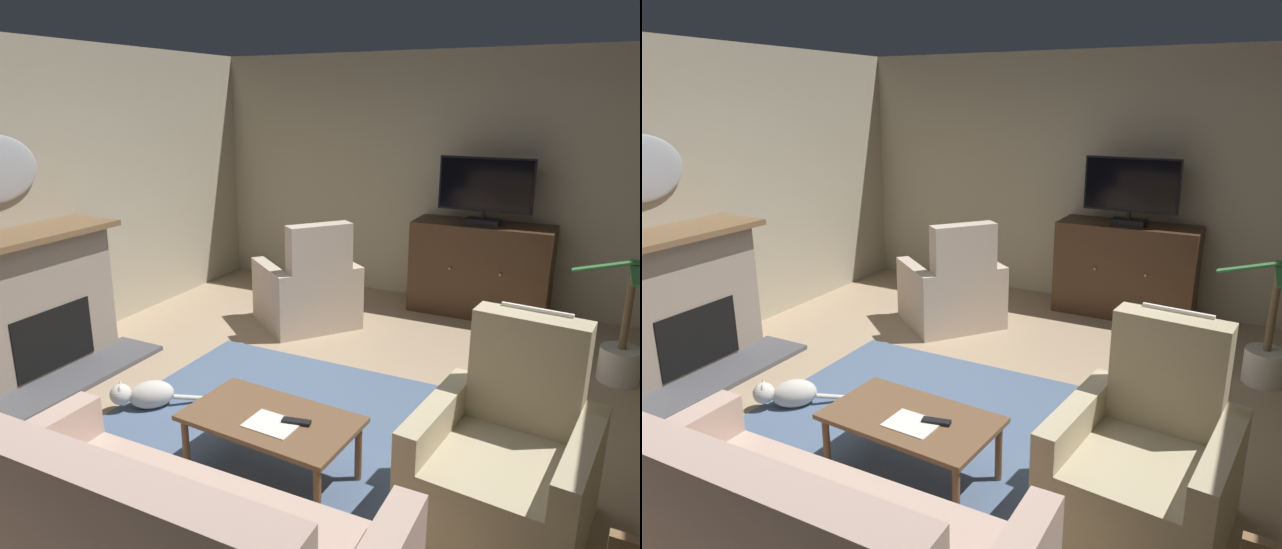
# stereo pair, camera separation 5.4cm
# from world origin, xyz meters

# --- Properties ---
(ground_plane) EXTENTS (6.04, 7.11, 0.04)m
(ground_plane) POSITION_xyz_m (0.00, 0.00, -0.02)
(ground_plane) COLOR tan
(wall_back) EXTENTS (6.04, 0.10, 2.74)m
(wall_back) POSITION_xyz_m (0.00, 3.30, 1.37)
(wall_back) COLOR #B2A88E
(wall_back) RESTS_ON ground_plane
(wall_left) EXTENTS (0.10, 7.11, 2.74)m
(wall_left) POSITION_xyz_m (-2.77, 0.00, 1.37)
(wall_left) COLOR #B2A88E
(wall_left) RESTS_ON ground_plane
(rug_central) EXTENTS (2.27, 2.03, 0.01)m
(rug_central) POSITION_xyz_m (-0.23, 0.07, 0.01)
(rug_central) COLOR slate
(rug_central) RESTS_ON ground_plane
(fireplace) EXTENTS (0.92, 1.56, 1.20)m
(fireplace) POSITION_xyz_m (-2.44, -0.13, 0.57)
(fireplace) COLOR #4C4C51
(fireplace) RESTS_ON ground_plane
(tv_cabinet) EXTENTS (1.43, 0.56, 0.99)m
(tv_cabinet) POSITION_xyz_m (0.58, 2.95, 0.47)
(tv_cabinet) COLOR black
(tv_cabinet) RESTS_ON ground_plane
(television) EXTENTS (0.95, 0.20, 0.69)m
(television) POSITION_xyz_m (0.58, 2.90, 1.35)
(television) COLOR black
(television) RESTS_ON tv_cabinet
(coffee_table) EXTENTS (1.07, 0.65, 0.42)m
(coffee_table) POSITION_xyz_m (0.11, -0.54, 0.38)
(coffee_table) COLOR brown
(coffee_table) RESTS_ON ground_plane
(tv_remote) EXTENTS (0.18, 0.08, 0.02)m
(tv_remote) POSITION_xyz_m (0.28, -0.54, 0.43)
(tv_remote) COLOR black
(tv_remote) RESTS_ON coffee_table
(folded_newspaper) EXTENTS (0.31, 0.24, 0.01)m
(folded_newspaper) POSITION_xyz_m (0.16, -0.61, 0.42)
(folded_newspaper) COLOR silver
(folded_newspaper) RESTS_ON coffee_table
(armchair_facing_sofa) EXTENTS (0.96, 0.97, 1.13)m
(armchair_facing_sofa) POSITION_xyz_m (1.42, -0.29, 0.35)
(armchair_facing_sofa) COLOR tan
(armchair_facing_sofa) RESTS_ON ground_plane
(armchair_in_far_corner) EXTENTS (1.21, 1.22, 1.10)m
(armchair_in_far_corner) POSITION_xyz_m (-0.90, 1.84, 0.34)
(armchair_in_far_corner) COLOR #C6B29E
(armchair_in_far_corner) RESTS_ON ground_plane
(potted_plant_on_hearth_side) EXTENTS (0.98, 0.80, 1.03)m
(potted_plant_on_hearth_side) POSITION_xyz_m (1.97, 1.86, 0.24)
(potted_plant_on_hearth_side) COLOR beige
(potted_plant_on_hearth_side) RESTS_ON ground_plane
(cat) EXTENTS (0.56, 0.46, 0.23)m
(cat) POSITION_xyz_m (-1.18, -0.24, 0.11)
(cat) COLOR beige
(cat) RESTS_ON ground_plane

